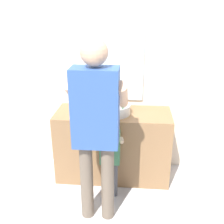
# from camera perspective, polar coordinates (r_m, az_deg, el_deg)

# --- Properties ---
(ground_plane) EXTENTS (14.00, 14.00, 0.00)m
(ground_plane) POSITION_cam_1_polar(r_m,az_deg,el_deg) (3.36, -0.23, -15.59)
(ground_plane) COLOR silver
(back_wall) EXTENTS (4.40, 0.10, 2.70)m
(back_wall) POSITION_cam_1_polar(r_m,az_deg,el_deg) (3.36, 0.71, 9.94)
(back_wall) COLOR beige
(back_wall) RESTS_ON ground
(vanity_cabinet) EXTENTS (1.35, 0.54, 0.84)m
(vanity_cabinet) POSITION_cam_1_polar(r_m,az_deg,el_deg) (3.38, 0.22, -6.80)
(vanity_cabinet) COLOR olive
(vanity_cabinet) RESTS_ON ground
(sink_basin) EXTENTS (0.40, 0.40, 0.11)m
(sink_basin) POSITION_cam_1_polar(r_m,az_deg,el_deg) (3.16, 0.21, 0.68)
(sink_basin) COLOR silver
(sink_basin) RESTS_ON vanity_cabinet
(faucet) EXTENTS (0.18, 0.14, 0.18)m
(faucet) POSITION_cam_1_polar(r_m,az_deg,el_deg) (3.37, 0.55, 2.51)
(faucet) COLOR #B7BABF
(faucet) RESTS_ON vanity_cabinet
(toothbrush_cup) EXTENTS (0.07, 0.07, 0.21)m
(toothbrush_cup) POSITION_cam_1_polar(r_m,az_deg,el_deg) (3.25, -6.85, 1.06)
(toothbrush_cup) COLOR #4C8EB2
(toothbrush_cup) RESTS_ON vanity_cabinet
(child_toddler) EXTENTS (0.29, 0.29, 0.93)m
(child_toddler) POSITION_cam_1_polar(r_m,az_deg,el_deg) (2.97, -0.43, -8.22)
(child_toddler) COLOR #47474C
(child_toddler) RESTS_ON ground
(adult_parent) EXTENTS (0.55, 0.58, 1.78)m
(adult_parent) POSITION_cam_1_polar(r_m,az_deg,el_deg) (2.46, -3.34, -1.45)
(adult_parent) COLOR #6B5B4C
(adult_parent) RESTS_ON ground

